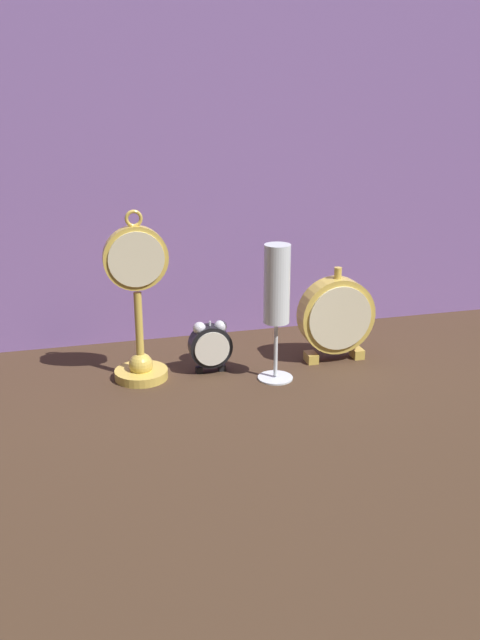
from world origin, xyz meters
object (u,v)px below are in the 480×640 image
object	(u,v)px
pocket_watch_on_stand	(138,312)
mantel_clock_silver	(336,316)
champagne_flute	(277,294)
alarm_clock_twin_bell	(210,344)

from	to	relation	value
pocket_watch_on_stand	mantel_clock_silver	bearing A→B (deg)	-1.10
pocket_watch_on_stand	mantel_clock_silver	world-z (taller)	pocket_watch_on_stand
pocket_watch_on_stand	champagne_flute	bearing A→B (deg)	-15.25
mantel_clock_silver	champagne_flute	size ratio (longest dim) A/B	0.74
pocket_watch_on_stand	mantel_clock_silver	xyz separation A→B (m)	(0.37, -0.01, -0.04)
alarm_clock_twin_bell	champagne_flute	distance (m)	0.16
alarm_clock_twin_bell	mantel_clock_silver	size ratio (longest dim) A/B	0.54
alarm_clock_twin_bell	pocket_watch_on_stand	bearing A→B (deg)	178.14
alarm_clock_twin_bell	champagne_flute	xyz separation A→B (m)	(0.11, -0.06, 0.10)
alarm_clock_twin_bell	mantel_clock_silver	bearing A→B (deg)	-0.70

